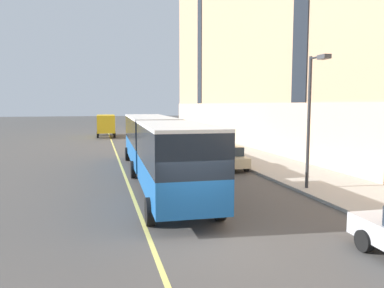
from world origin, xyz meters
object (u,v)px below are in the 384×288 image
(parked_car_champagne_5, at_px, (227,157))
(parked_car_black_4, at_px, (181,139))
(box_truck, at_px, (106,124))
(street_lamp, at_px, (312,108))
(parked_car_green_3, at_px, (199,147))
(city_bus, at_px, (157,144))

(parked_car_champagne_5, bearing_deg, parked_car_black_4, 90.45)
(box_truck, bearing_deg, parked_car_black_4, -62.01)
(parked_car_black_4, xyz_separation_m, street_lamp, (1.82, -21.01, 3.34))
(box_truck, bearing_deg, parked_car_champagne_5, -75.06)
(parked_car_green_3, bearing_deg, city_bus, -119.23)
(parked_car_champagne_5, relative_size, street_lamp, 0.68)
(parked_car_black_4, bearing_deg, parked_car_champagne_5, -89.55)
(city_bus, relative_size, parked_car_champagne_5, 4.42)
(parked_car_green_3, distance_m, parked_car_champagne_5, 6.18)
(parked_car_green_3, height_order, street_lamp, street_lamp)
(parked_car_black_4, bearing_deg, parked_car_green_3, -90.96)
(parked_car_black_4, xyz_separation_m, parked_car_champagne_5, (0.11, -13.77, 0.00))
(city_bus, bearing_deg, parked_car_black_4, 72.97)
(parked_car_green_3, bearing_deg, parked_car_champagne_5, -87.81)
(city_bus, xyz_separation_m, parked_car_champagne_5, (5.09, 2.50, -1.25))
(parked_car_green_3, relative_size, parked_car_champagne_5, 0.98)
(parked_car_green_3, distance_m, parked_car_black_4, 7.59)
(parked_car_black_4, height_order, street_lamp, street_lamp)
(parked_car_green_3, xyz_separation_m, street_lamp, (1.95, -13.42, 3.34))
(box_truck, bearing_deg, street_lamp, -75.40)
(box_truck, xyz_separation_m, street_lamp, (8.99, -34.49, 2.45))
(city_bus, height_order, street_lamp, street_lamp)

